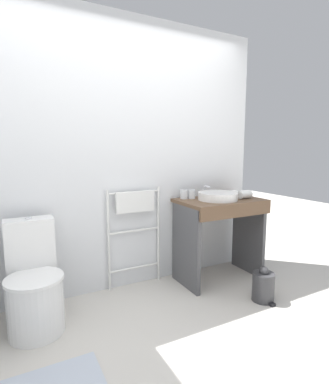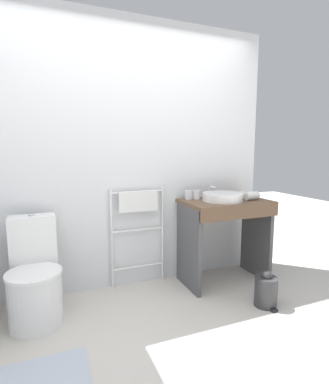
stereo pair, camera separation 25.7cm
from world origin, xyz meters
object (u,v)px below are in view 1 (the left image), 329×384
Objects in this scene: cup_near_wall at (184,194)px; hair_dryer at (244,194)px; toilet at (34,288)px; cup_near_edge at (192,194)px; sink_basin at (218,196)px; trash_bin at (263,286)px; towel_radiator at (135,215)px.

cup_near_wall is 0.49× the size of hair_dryer.
toilet is 8.88× the size of cup_near_wall.
cup_near_edge is (0.08, -0.03, -0.00)m from cup_near_wall.
cup_near_edge is 0.49× the size of hair_dryer.
sink_basin is 1.24× the size of trash_bin.
towel_radiator is (0.95, 0.31, 0.40)m from toilet.
sink_basin is (0.79, -0.27, 0.17)m from towel_radiator.
towel_radiator is at bearing 18.15° from toilet.
cup_near_edge is at bearing 8.62° from toilet.
sink_basin reaches higher than trash_bin.
trash_bin is (0.29, -0.74, -0.75)m from cup_near_edge.
hair_dryer is 0.59× the size of trash_bin.
trash_bin is at bearing -78.82° from sink_basin.
cup_near_wall is at bearing 161.82° from cup_near_edge.
sink_basin is at bearing -46.56° from cup_near_edge.
sink_basin is 4.34× the size of cup_near_edge.
sink_basin is 0.31m from hair_dryer.
toilet is 0.84× the size of towel_radiator.
trash_bin is (0.89, -0.82, -0.58)m from towel_radiator.
cup_near_wall reaches higher than cup_near_edge.
towel_radiator is at bearing 174.50° from cup_near_wall.
sink_basin is 4.28× the size of cup_near_wall.
towel_radiator is 3.08× the size of trash_bin.
sink_basin is at bearing 171.92° from hair_dryer.
hair_dryer reaches higher than toilet.
hair_dryer is at bearing -0.12° from toilet.
cup_near_edge is (-0.18, 0.20, 0.00)m from sink_basin.
hair_dryer reaches higher than sink_basin.
toilet is 1.82m from sink_basin.
sink_basin is 2.11× the size of hair_dryer.
toilet is at bearing 164.63° from trash_bin.
toilet reaches higher than trash_bin.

